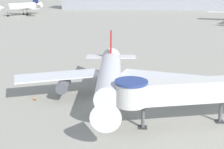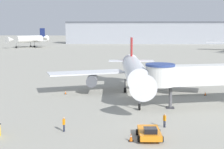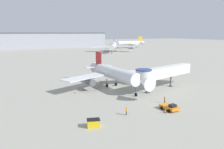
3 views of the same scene
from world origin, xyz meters
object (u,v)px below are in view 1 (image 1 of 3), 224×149
object	(u,v)px
traffic_cone_starboard_wing	(188,102)
traffic_cone_port_wing	(35,98)
main_airplane	(110,77)
background_jet_navy_tail	(22,6)
jet_bridge	(190,91)

from	to	relation	value
traffic_cone_starboard_wing	traffic_cone_port_wing	xyz separation A→B (m)	(-23.81, -0.02, -0.02)
main_airplane	traffic_cone_port_wing	bearing A→B (deg)	178.32
main_airplane	background_jet_navy_tail	xyz separation A→B (m)	(-56.92, 125.40, 0.84)
traffic_cone_starboard_wing	traffic_cone_port_wing	world-z (taller)	traffic_cone_starboard_wing
main_airplane	traffic_cone_port_wing	distance (m)	12.41
main_airplane	jet_bridge	world-z (taller)	main_airplane
main_airplane	background_jet_navy_tail	bearing A→B (deg)	111.91
jet_bridge	background_jet_navy_tail	size ratio (longest dim) A/B	0.94
traffic_cone_starboard_wing	background_jet_navy_tail	distance (m)	143.28
main_airplane	background_jet_navy_tail	size ratio (longest dim) A/B	1.30
traffic_cone_starboard_wing	main_airplane	bearing A→B (deg)	179.26
jet_bridge	traffic_cone_starboard_wing	distance (m)	8.66
main_airplane	traffic_cone_starboard_wing	bearing A→B (deg)	-3.24
main_airplane	traffic_cone_starboard_wing	size ratio (longest dim) A/B	47.18
traffic_cone_port_wing	background_jet_navy_tail	world-z (taller)	background_jet_navy_tail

